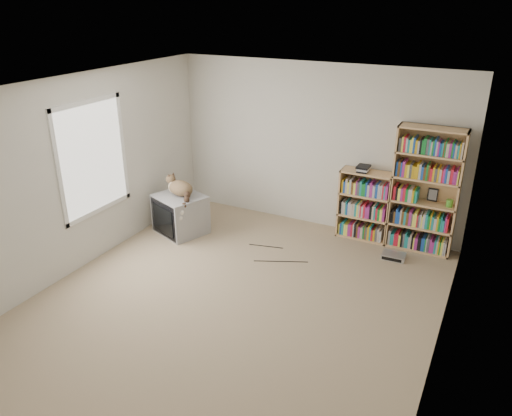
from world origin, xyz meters
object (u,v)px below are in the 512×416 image
at_px(crt_tv, 181,214).
at_px(bookcase_short, 365,207).
at_px(bookcase_tall, 425,193).
at_px(cat, 181,191).
at_px(dvd_player, 394,256).

distance_m(crt_tv, bookcase_short, 2.76).
distance_m(bookcase_tall, bookcase_short, 0.89).
relative_size(cat, dvd_player, 1.92).
bearing_deg(bookcase_short, cat, -155.88).
distance_m(crt_tv, bookcase_tall, 3.55).
xyz_separation_m(cat, dvd_player, (3.07, 0.64, -0.65)).
bearing_deg(cat, bookcase_short, 36.48).
relative_size(bookcase_tall, bookcase_short, 1.71).
xyz_separation_m(cat, bookcase_tall, (3.30, 1.12, 0.16)).
bearing_deg(cat, bookcase_tall, 31.03).
bearing_deg(crt_tv, dvd_player, 32.48).
distance_m(bookcase_tall, dvd_player, 0.97).
bearing_deg(bookcase_tall, cat, -161.32).
height_order(crt_tv, bookcase_tall, bookcase_tall).
height_order(bookcase_tall, bookcase_short, bookcase_tall).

